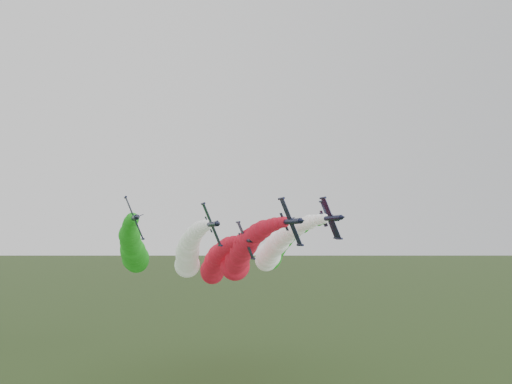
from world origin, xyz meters
TOP-DOWN VIEW (x-y plane):
  - jet_lead at (3.44, 33.44)m, footprint 11.15×59.23m
  - jet_inner_left at (-6.61, 46.46)m, footprint 10.86×58.94m
  - jet_inner_right at (15.00, 41.20)m, footprint 10.49×58.57m
  - jet_outer_left at (-19.82, 52.15)m, footprint 10.71×58.80m
  - jet_outer_right at (19.66, 51.93)m, footprint 10.98×59.07m
  - jet_trail at (3.38, 57.97)m, footprint 10.91×58.99m

SIDE VIEW (x-z plane):
  - jet_trail at x=3.38m, z-range 20.19..37.75m
  - jet_inner_left at x=-6.61m, z-range 23.43..40.94m
  - jet_lead at x=3.44m, z-range 23.46..41.26m
  - jet_outer_left at x=-19.82m, z-range 24.42..41.79m
  - jet_outer_right at x=19.66m, z-range 24.45..42.09m
  - jet_inner_right at x=15.00m, z-range 24.93..42.07m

